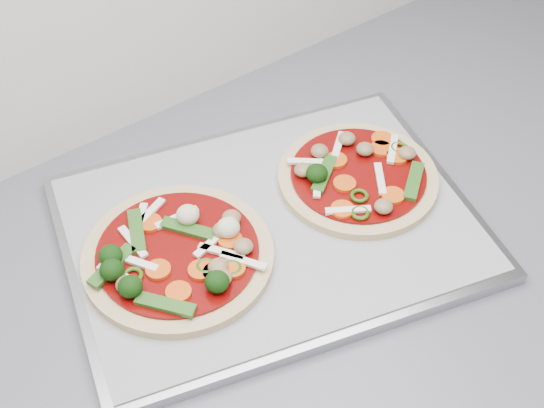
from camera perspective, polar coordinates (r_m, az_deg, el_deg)
base_cabinet at (r=1.28m, az=11.25°, el=-12.30°), size 3.60×0.60×0.86m
countertop at (r=0.94m, az=15.13°, el=2.32°), size 3.60×0.60×0.04m
baking_tray at (r=0.81m, az=-0.12°, el=-1.83°), size 0.49×0.42×0.01m
parchment at (r=0.80m, az=-0.12°, el=-1.45°), size 0.47×0.39×0.00m
pizza_left at (r=0.76m, az=-7.10°, el=-3.86°), size 0.21×0.21×0.03m
pizza_right at (r=0.84m, az=6.44°, el=2.13°), size 0.24×0.24×0.03m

